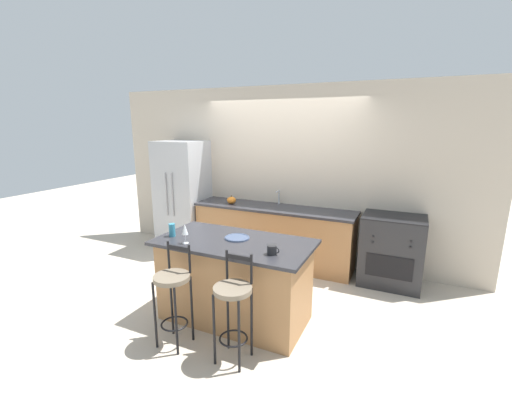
{
  "coord_description": "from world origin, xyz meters",
  "views": [
    {
      "loc": [
        1.89,
        -4.36,
        2.14
      ],
      "look_at": [
        0.09,
        -0.48,
        1.12
      ],
      "focal_mm": 24.0,
      "sensor_mm": 36.0,
      "label": 1
    }
  ],
  "objects_px": {
    "tumbler_cup": "(172,230)",
    "wine_glass": "(185,230)",
    "bar_stool_near": "(173,289)",
    "bar_stool_far": "(233,302)",
    "coffee_mug": "(272,250)",
    "oven_range": "(391,250)",
    "dinner_plate": "(237,238)",
    "pumpkin_decoration": "(231,200)",
    "refrigerator": "(183,196)"
  },
  "relations": [
    {
      "from": "tumbler_cup",
      "to": "wine_glass",
      "type": "bearing_deg",
      "value": -24.96
    },
    {
      "from": "bar_stool_near",
      "to": "bar_stool_far",
      "type": "distance_m",
      "value": 0.64
    },
    {
      "from": "bar_stool_far",
      "to": "tumbler_cup",
      "type": "height_order",
      "value": "tumbler_cup"
    },
    {
      "from": "wine_glass",
      "to": "coffee_mug",
      "type": "distance_m",
      "value": 0.95
    },
    {
      "from": "oven_range",
      "to": "bar_stool_near",
      "type": "relative_size",
      "value": 0.94
    },
    {
      "from": "wine_glass",
      "to": "tumbler_cup",
      "type": "bearing_deg",
      "value": 155.04
    },
    {
      "from": "dinner_plate",
      "to": "coffee_mug",
      "type": "relative_size",
      "value": 2.21
    },
    {
      "from": "oven_range",
      "to": "pumpkin_decoration",
      "type": "bearing_deg",
      "value": -178.21
    },
    {
      "from": "refrigerator",
      "to": "bar_stool_near",
      "type": "distance_m",
      "value": 2.77
    },
    {
      "from": "coffee_mug",
      "to": "pumpkin_decoration",
      "type": "bearing_deg",
      "value": 128.82
    },
    {
      "from": "refrigerator",
      "to": "bar_stool_near",
      "type": "relative_size",
      "value": 1.83
    },
    {
      "from": "dinner_plate",
      "to": "refrigerator",
      "type": "bearing_deg",
      "value": 140.53
    },
    {
      "from": "oven_range",
      "to": "coffee_mug",
      "type": "relative_size",
      "value": 7.69
    },
    {
      "from": "oven_range",
      "to": "bar_stool_near",
      "type": "xyz_separation_m",
      "value": [
        -1.82,
        -2.3,
        0.11
      ]
    },
    {
      "from": "tumbler_cup",
      "to": "coffee_mug",
      "type": "bearing_deg",
      "value": -1.43
    },
    {
      "from": "bar_stool_far",
      "to": "dinner_plate",
      "type": "bearing_deg",
      "value": 115.1
    },
    {
      "from": "refrigerator",
      "to": "bar_stool_near",
      "type": "xyz_separation_m",
      "value": [
        1.55,
        -2.27,
        -0.34
      ]
    },
    {
      "from": "bar_stool_near",
      "to": "coffee_mug",
      "type": "xyz_separation_m",
      "value": [
        0.84,
        0.46,
        0.38
      ]
    },
    {
      "from": "oven_range",
      "to": "wine_glass",
      "type": "height_order",
      "value": "wine_glass"
    },
    {
      "from": "dinner_plate",
      "to": "pumpkin_decoration",
      "type": "xyz_separation_m",
      "value": [
        -0.89,
        1.49,
        0.03
      ]
    },
    {
      "from": "oven_range",
      "to": "bar_stool_near",
      "type": "height_order",
      "value": "bar_stool_near"
    },
    {
      "from": "refrigerator",
      "to": "bar_stool_far",
      "type": "relative_size",
      "value": 1.83
    },
    {
      "from": "wine_glass",
      "to": "coffee_mug",
      "type": "xyz_separation_m",
      "value": [
        0.94,
        0.1,
        -0.1
      ]
    },
    {
      "from": "bar_stool_far",
      "to": "coffee_mug",
      "type": "xyz_separation_m",
      "value": [
        0.2,
        0.43,
        0.38
      ]
    },
    {
      "from": "dinner_plate",
      "to": "pumpkin_decoration",
      "type": "distance_m",
      "value": 1.74
    },
    {
      "from": "pumpkin_decoration",
      "to": "tumbler_cup",
      "type": "bearing_deg",
      "value": -83.12
    },
    {
      "from": "oven_range",
      "to": "tumbler_cup",
      "type": "bearing_deg",
      "value": -140.55
    },
    {
      "from": "bar_stool_far",
      "to": "wine_glass",
      "type": "xyz_separation_m",
      "value": [
        -0.74,
        0.33,
        0.48
      ]
    },
    {
      "from": "coffee_mug",
      "to": "pumpkin_decoration",
      "type": "relative_size",
      "value": 0.88
    },
    {
      "from": "tumbler_cup",
      "to": "pumpkin_decoration",
      "type": "height_order",
      "value": "tumbler_cup"
    },
    {
      "from": "pumpkin_decoration",
      "to": "oven_range",
      "type": "bearing_deg",
      "value": 1.79
    },
    {
      "from": "wine_glass",
      "to": "tumbler_cup",
      "type": "xyz_separation_m",
      "value": [
        -0.27,
        0.13,
        -0.08
      ]
    },
    {
      "from": "dinner_plate",
      "to": "coffee_mug",
      "type": "xyz_separation_m",
      "value": [
        0.52,
        -0.27,
        0.04
      ]
    },
    {
      "from": "bar_stool_far",
      "to": "wine_glass",
      "type": "distance_m",
      "value": 0.95
    },
    {
      "from": "pumpkin_decoration",
      "to": "bar_stool_near",
      "type": "bearing_deg",
      "value": -75.37
    },
    {
      "from": "bar_stool_far",
      "to": "pumpkin_decoration",
      "type": "bearing_deg",
      "value": 119.16
    },
    {
      "from": "coffee_mug",
      "to": "bar_stool_near",
      "type": "bearing_deg",
      "value": -150.99
    },
    {
      "from": "wine_glass",
      "to": "bar_stool_near",
      "type": "bearing_deg",
      "value": -74.54
    },
    {
      "from": "wine_glass",
      "to": "tumbler_cup",
      "type": "relative_size",
      "value": 1.45
    },
    {
      "from": "refrigerator",
      "to": "tumbler_cup",
      "type": "xyz_separation_m",
      "value": [
        1.17,
        -1.77,
        0.06
      ]
    },
    {
      "from": "bar_stool_near",
      "to": "dinner_plate",
      "type": "bearing_deg",
      "value": 67.0
    },
    {
      "from": "coffee_mug",
      "to": "tumbler_cup",
      "type": "relative_size",
      "value": 0.86
    },
    {
      "from": "refrigerator",
      "to": "pumpkin_decoration",
      "type": "xyz_separation_m",
      "value": [
        0.96,
        -0.04,
        0.03
      ]
    },
    {
      "from": "dinner_plate",
      "to": "pumpkin_decoration",
      "type": "height_order",
      "value": "pumpkin_decoration"
    },
    {
      "from": "bar_stool_near",
      "to": "pumpkin_decoration",
      "type": "height_order",
      "value": "pumpkin_decoration"
    },
    {
      "from": "pumpkin_decoration",
      "to": "coffee_mug",
      "type": "bearing_deg",
      "value": -51.18
    },
    {
      "from": "oven_range",
      "to": "wine_glass",
      "type": "distance_m",
      "value": 2.79
    },
    {
      "from": "bar_stool_far",
      "to": "pumpkin_decoration",
      "type": "xyz_separation_m",
      "value": [
        -1.22,
        2.19,
        0.37
      ]
    },
    {
      "from": "dinner_plate",
      "to": "pumpkin_decoration",
      "type": "relative_size",
      "value": 1.94
    },
    {
      "from": "bar_stool_near",
      "to": "tumbler_cup",
      "type": "distance_m",
      "value": 0.74
    }
  ]
}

